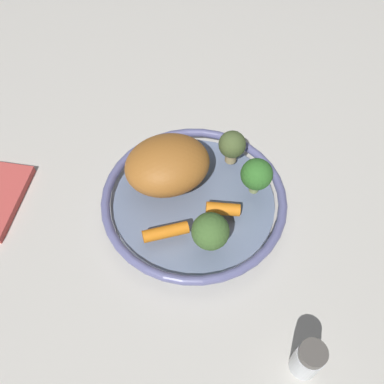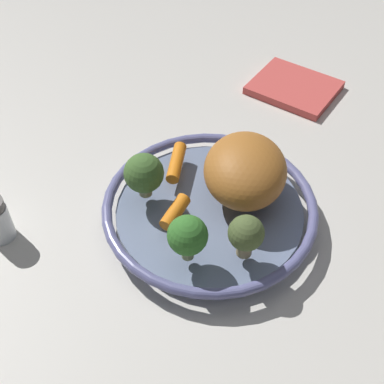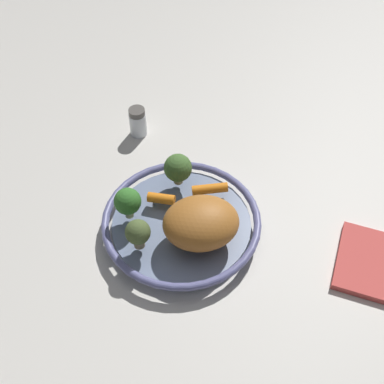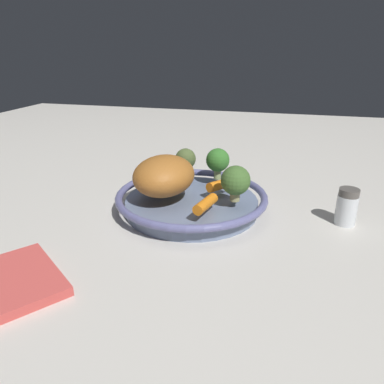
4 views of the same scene
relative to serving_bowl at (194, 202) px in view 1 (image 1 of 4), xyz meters
The scene contains 9 objects.
ground_plane 0.02m from the serving_bowl, ahead, with size 2.41×2.41×0.00m, color beige.
serving_bowl is the anchor object (origin of this frame).
roast_chicken_piece 0.08m from the serving_bowl, 24.46° to the left, with size 0.14×0.11×0.08m, color #AB6628.
baby_carrot_back 0.06m from the serving_bowl, 152.58° to the right, with size 0.02×0.02×0.05m, color orange.
baby_carrot_right 0.09m from the serving_bowl, 122.06° to the left, with size 0.02×0.02×0.07m, color orange.
broccoli_floret_mid 0.11m from the serving_bowl, 67.45° to the right, with size 0.05×0.05×0.06m.
broccoli_floret_edge 0.11m from the serving_bowl, 167.27° to the left, with size 0.06×0.06×0.07m.
broccoli_floret_large 0.11m from the serving_bowl, 110.56° to the right, with size 0.05×0.05×0.07m.
salt_shaker 0.29m from the serving_bowl, behind, with size 0.04×0.04×0.07m.
Camera 1 is at (-0.35, 0.19, 0.63)m, focal length 41.19 mm.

